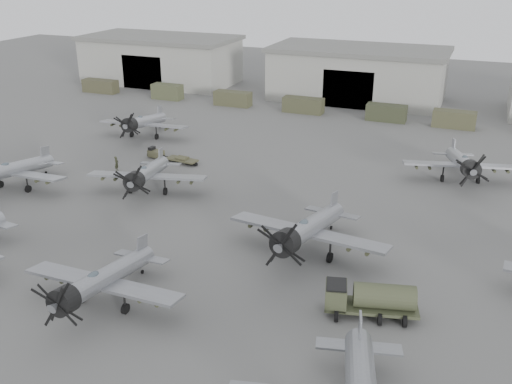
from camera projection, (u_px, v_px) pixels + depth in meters
ground at (180, 272)px, 44.32m from camera, size 220.00×220.00×0.00m
hangar_left at (161, 59)px, 108.74m from camera, size 29.00×14.80×8.70m
hangar_center at (358, 73)px, 95.71m from camera, size 29.00×14.80×8.70m
support_truck_0 at (100, 86)px, 101.66m from camera, size 6.47×2.20×2.27m
support_truck_1 at (167, 92)px, 96.92m from camera, size 5.22×2.20×2.54m
support_truck_2 at (233, 99)px, 92.78m from camera, size 6.07×2.20×2.32m
support_truck_3 at (303, 105)px, 88.65m from camera, size 6.32×2.20×2.36m
support_truck_4 at (386, 113)px, 84.22m from camera, size 5.85×2.20×2.44m
support_truck_5 at (454, 119)px, 80.94m from camera, size 5.95×2.20×2.42m
aircraft_near_1 at (100, 281)px, 39.02m from camera, size 11.90×10.70×4.79m
aircraft_mid_0 at (10, 170)px, 58.97m from camera, size 12.04×10.83×4.83m
aircraft_mid_1 at (146, 174)px, 57.95m from camera, size 12.31×11.08×4.90m
aircraft_mid_2 at (307, 230)px, 45.71m from camera, size 13.53×12.18×5.38m
aircraft_far_0 at (143, 122)px, 75.80m from camera, size 12.25×11.02×4.87m
aircraft_far_1 at (463, 163)px, 60.88m from camera, size 12.49×11.24×4.97m
fuel_tanker at (370, 297)px, 38.60m from camera, size 6.61×3.94×2.43m
tug_trailer at (166, 156)px, 68.39m from camera, size 6.81×2.11×1.35m
ground_crew at (117, 164)px, 64.79m from camera, size 0.54×0.71×1.75m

